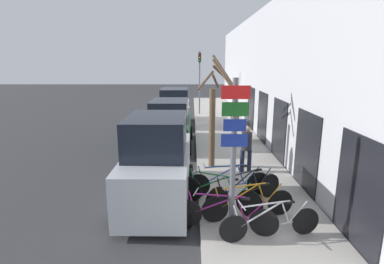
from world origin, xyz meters
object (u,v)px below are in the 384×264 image
at_px(signpost, 234,152).
at_px(bicycle_0, 271,223).
at_px(parked_car_1, 170,126).
at_px(parked_car_2, 175,109).
at_px(bicycle_4, 245,190).
at_px(traffic_light, 200,74).
at_px(bicycle_2, 249,204).
at_px(pedestrian_near, 247,145).
at_px(bicycle_5, 229,183).
at_px(bicycle_3, 219,194).
at_px(parked_car_0, 158,164).
at_px(bicycle_1, 225,215).
at_px(pedestrian_far, 235,112).
at_px(street_tree, 214,116).

height_order(signpost, bicycle_0, signpost).
bearing_deg(parked_car_1, parked_car_2, 91.69).
relative_size(signpost, bicycle_4, 1.59).
bearing_deg(signpost, bicycle_4, 69.33).
bearing_deg(traffic_light, bicycle_2, -86.86).
distance_m(bicycle_0, bicycle_4, 1.64).
bearing_deg(pedestrian_near, bicycle_5, 48.96).
bearing_deg(parked_car_2, bicycle_5, -79.52).
height_order(bicycle_2, bicycle_3, bicycle_3).
height_order(parked_car_0, pedestrian_near, parked_car_0).
bearing_deg(traffic_light, parked_car_1, -100.73).
height_order(bicycle_0, parked_car_2, parked_car_2).
bearing_deg(bicycle_4, signpost, 130.03).
bearing_deg(bicycle_2, bicycle_1, 118.82).
height_order(bicycle_1, bicycle_4, bicycle_4).
bearing_deg(parked_car_1, bicycle_5, -68.85).
bearing_deg(bicycle_2, signpost, 131.73).
distance_m(bicycle_0, parked_car_2, 13.00).
bearing_deg(parked_car_1, parked_car_0, -88.31).
xyz_separation_m(bicycle_3, pedestrian_far, (1.73, 9.37, 0.62)).
bearing_deg(signpost, traffic_light, 91.17).
xyz_separation_m(signpost, pedestrian_near, (1.01, 3.95, -0.98)).
bearing_deg(parked_car_1, bicycle_3, -73.94).
xyz_separation_m(bicycle_5, pedestrian_near, (0.84, 1.99, 0.54)).
bearing_deg(bicycle_4, parked_car_2, -16.53).
bearing_deg(street_tree, signpost, -88.82).
bearing_deg(pedestrian_far, parked_car_1, 43.69).
bearing_deg(pedestrian_far, signpost, 84.59).
height_order(bicycle_0, traffic_light, traffic_light).
distance_m(bicycle_3, traffic_light, 14.92).
bearing_deg(pedestrian_far, parked_car_0, 71.67).
bearing_deg(pedestrian_far, bicycle_1, 83.83).
distance_m(signpost, traffic_light, 15.96).
relative_size(bicycle_4, street_tree, 0.55).
bearing_deg(bicycle_4, bicycle_1, 123.55).
distance_m(signpost, street_tree, 4.47).
height_order(bicycle_3, parked_car_0, parked_car_0).
height_order(bicycle_2, parked_car_0, parked_car_0).
height_order(bicycle_4, parked_car_0, parked_car_0).
bearing_deg(pedestrian_near, parked_car_1, -69.58).
height_order(bicycle_4, bicycle_5, bicycle_5).
bearing_deg(parked_car_2, bicycle_2, -79.16).
distance_m(signpost, pedestrian_far, 10.74).
bearing_deg(parked_car_0, pedestrian_far, 69.38).
distance_m(bicycle_4, traffic_light, 14.72).
height_order(street_tree, traffic_light, traffic_light).
xyz_separation_m(bicycle_2, bicycle_3, (-0.69, 0.53, 0.02)).
distance_m(parked_car_0, pedestrian_far, 9.32).
distance_m(pedestrian_near, street_tree, 1.54).
xyz_separation_m(bicycle_5, parked_car_0, (-2.00, -0.07, 0.57)).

